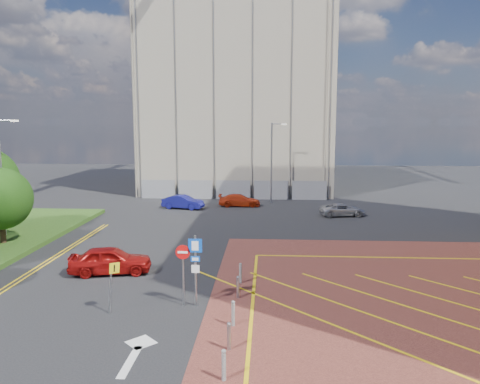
# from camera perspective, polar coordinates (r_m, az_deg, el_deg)

# --- Properties ---
(ground) EXTENTS (140.00, 140.00, 0.00)m
(ground) POSITION_cam_1_polar(r_m,az_deg,el_deg) (20.60, -7.23, -14.60)
(ground) COLOR black
(ground) RESTS_ON ground
(tree_c) EXTENTS (4.00, 4.00, 4.90)m
(tree_c) POSITION_cam_1_polar(r_m,az_deg,el_deg) (33.69, -27.19, -0.74)
(tree_c) COLOR #3D2B1C
(tree_c) RESTS_ON grass_bed
(lamp_left_far) EXTENTS (1.53, 0.16, 8.00)m
(lamp_left_far) POSITION_cam_1_polar(r_m,az_deg,el_deg) (35.69, -27.00, 2.12)
(lamp_left_far) COLOR #9EA0A8
(lamp_left_far) RESTS_ON grass_bed
(lamp_back) EXTENTS (1.53, 0.16, 8.00)m
(lamp_back) POSITION_cam_1_polar(r_m,az_deg,el_deg) (46.76, 3.96, 3.96)
(lamp_back) COLOR #9EA0A8
(lamp_back) RESTS_ON ground
(sign_cluster) EXTENTS (1.17, 0.12, 3.20)m
(sign_cluster) POSITION_cam_1_polar(r_m,az_deg,el_deg) (20.79, -6.02, -8.62)
(sign_cluster) COLOR #9EA0A8
(sign_cluster) RESTS_ON ground
(warning_sign) EXTENTS (0.54, 0.37, 2.24)m
(warning_sign) POSITION_cam_1_polar(r_m,az_deg,el_deg) (20.78, -15.35, -10.42)
(warning_sign) COLOR #9EA0A8
(warning_sign) RESTS_ON ground
(bollard_row) EXTENTS (0.14, 11.14, 0.90)m
(bollard_row) POSITION_cam_1_polar(r_m,az_deg,el_deg) (18.62, -1.00, -15.56)
(bollard_row) COLOR #9EA0A8
(bollard_row) RESTS_ON forecourt
(construction_building) EXTENTS (21.20, 19.20, 22.00)m
(construction_building) POSITION_cam_1_polar(r_m,az_deg,el_deg) (58.80, -0.14, 11.39)
(construction_building) COLOR #A49886
(construction_building) RESTS_ON ground
(construction_fence) EXTENTS (21.60, 0.06, 2.00)m
(construction_fence) POSITION_cam_1_polar(r_m,az_deg,el_deg) (49.19, 0.31, 0.27)
(construction_fence) COLOR gray
(construction_fence) RESTS_ON ground
(car_red_left) EXTENTS (4.57, 2.55, 1.47)m
(car_red_left) POSITION_cam_1_polar(r_m,az_deg,el_deg) (26.28, -15.52, -7.99)
(car_red_left) COLOR #990F0D
(car_red_left) RESTS_ON ground
(car_blue_back) EXTENTS (4.10, 2.22, 1.28)m
(car_blue_back) POSITION_cam_1_polar(r_m,az_deg,el_deg) (44.18, -6.96, -1.21)
(car_blue_back) COLOR navy
(car_blue_back) RESTS_ON ground
(car_red_back) EXTENTS (4.08, 1.77, 1.17)m
(car_red_back) POSITION_cam_1_polar(r_m,az_deg,el_deg) (45.17, -0.07, -1.01)
(car_red_back) COLOR red
(car_red_back) RESTS_ON ground
(car_silver_back) EXTENTS (4.13, 2.39, 1.08)m
(car_silver_back) POSITION_cam_1_polar(r_m,az_deg,el_deg) (41.47, 12.37, -2.13)
(car_silver_back) COLOR #9E9EA5
(car_silver_back) RESTS_ON ground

